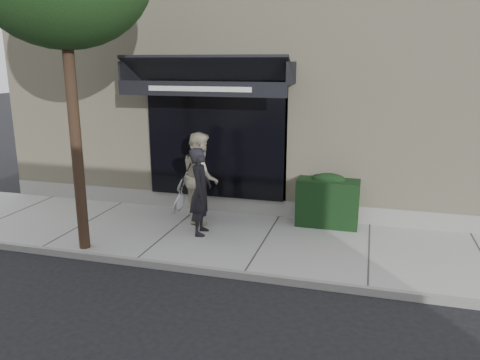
% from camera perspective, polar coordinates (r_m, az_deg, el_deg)
% --- Properties ---
extents(ground, '(80.00, 80.00, 0.00)m').
position_cam_1_polar(ground, '(9.38, 3.00, -7.96)').
color(ground, black).
rests_on(ground, ground).
extents(sidewalk, '(20.00, 3.00, 0.12)m').
position_cam_1_polar(sidewalk, '(9.36, 3.01, -7.61)').
color(sidewalk, '#A3A39D').
rests_on(sidewalk, ground).
extents(curb, '(20.00, 0.10, 0.14)m').
position_cam_1_polar(curb, '(7.98, 0.50, -11.54)').
color(curb, gray).
rests_on(curb, ground).
extents(building_facade, '(14.30, 8.04, 5.64)m').
position_cam_1_polar(building_facade, '(13.60, 7.82, 10.70)').
color(building_facade, beige).
rests_on(building_facade, ground).
extents(hedge, '(1.30, 0.70, 1.14)m').
position_cam_1_polar(hedge, '(10.18, 10.67, -2.47)').
color(hedge, black).
rests_on(hedge, sidewalk).
extents(pedestrian_front, '(0.73, 0.92, 1.78)m').
position_cam_1_polar(pedestrian_front, '(9.41, -4.86, -1.42)').
color(pedestrian_front, black).
rests_on(pedestrian_front, sidewalk).
extents(pedestrian_back, '(1.06, 1.17, 1.97)m').
position_cam_1_polar(pedestrian_back, '(10.24, -4.82, 0.41)').
color(pedestrian_back, beige).
rests_on(pedestrian_back, sidewalk).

